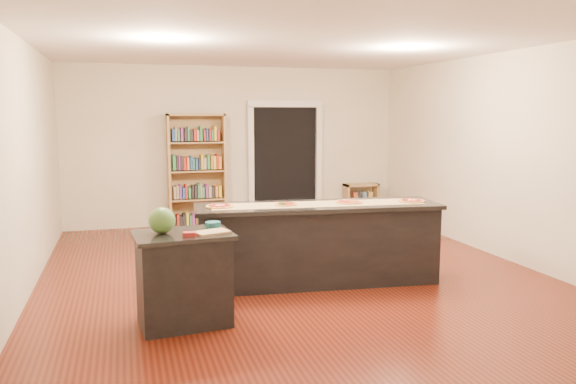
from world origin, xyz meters
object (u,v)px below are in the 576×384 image
object	(u,v)px
bookshelf	(197,171)
low_shelf	(361,201)
side_counter	(184,278)
waste_bin	(214,216)
kitchen_island	(318,243)
watermelon	(162,220)

from	to	relation	value
bookshelf	low_shelf	xyz separation A→B (m)	(3.11, 0.04, -0.66)
low_shelf	side_counter	bearing A→B (deg)	-129.64
side_counter	waste_bin	distance (m)	4.66
kitchen_island	side_counter	distance (m)	1.87
kitchen_island	side_counter	bearing A→B (deg)	-145.81
kitchen_island	bookshelf	size ratio (longest dim) A/B	1.43
side_counter	waste_bin	size ratio (longest dim) A/B	2.47
side_counter	bookshelf	xyz separation A→B (m)	(0.71, 4.58, 0.54)
watermelon	kitchen_island	bearing A→B (deg)	25.43
waste_bin	watermelon	distance (m)	4.74
waste_bin	watermelon	world-z (taller)	watermelon
bookshelf	low_shelf	bearing A→B (deg)	0.67
side_counter	bookshelf	distance (m)	4.67
bookshelf	watermelon	size ratio (longest dim) A/B	8.09
side_counter	watermelon	world-z (taller)	watermelon
side_counter	kitchen_island	bearing A→B (deg)	23.17
kitchen_island	low_shelf	world-z (taller)	kitchen_island
bookshelf	watermelon	bearing A→B (deg)	-101.07
side_counter	low_shelf	bearing A→B (deg)	45.09
bookshelf	waste_bin	bearing A→B (deg)	-8.25
low_shelf	waste_bin	xyz separation A→B (m)	(-2.84, -0.08, -0.15)
kitchen_island	side_counter	size ratio (longest dim) A/B	3.20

